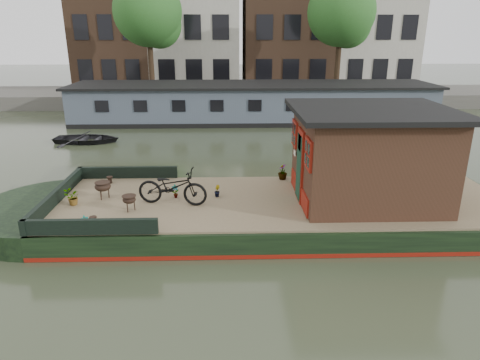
{
  "coord_description": "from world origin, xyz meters",
  "views": [
    {
      "loc": [
        -1.44,
        -10.53,
        4.87
      ],
      "look_at": [
        -1.12,
        0.5,
        1.04
      ],
      "focal_mm": 32.0,
      "sensor_mm": 36.0,
      "label": 1
    }
  ],
  "objects_px": {
    "potted_plant_a": "(175,191)",
    "dinghy": "(87,136)",
    "bicycle": "(172,187)",
    "brazier_rear": "(103,190)",
    "cabin": "(369,154)",
    "brazier_front": "(129,203)"
  },
  "relations": [
    {
      "from": "cabin",
      "to": "bicycle",
      "type": "xyz_separation_m",
      "value": [
        -5.06,
        -0.23,
        -0.75
      ]
    },
    {
      "from": "cabin",
      "to": "dinghy",
      "type": "bearing_deg",
      "value": 138.35
    },
    {
      "from": "cabin",
      "to": "brazier_front",
      "type": "bearing_deg",
      "value": -174.13
    },
    {
      "from": "cabin",
      "to": "brazier_rear",
      "type": "relative_size",
      "value": 8.76
    },
    {
      "from": "cabin",
      "to": "bicycle",
      "type": "bearing_deg",
      "value": -177.43
    },
    {
      "from": "bicycle",
      "to": "brazier_front",
      "type": "distance_m",
      "value": 1.14
    },
    {
      "from": "cabin",
      "to": "brazier_rear",
      "type": "bearing_deg",
      "value": 178.02
    },
    {
      "from": "bicycle",
      "to": "cabin",
      "type": "bearing_deg",
      "value": -76.94
    },
    {
      "from": "brazier_rear",
      "to": "potted_plant_a",
      "type": "bearing_deg",
      "value": -0.65
    },
    {
      "from": "dinghy",
      "to": "potted_plant_a",
      "type": "bearing_deg",
      "value": -146.66
    },
    {
      "from": "brazier_rear",
      "to": "dinghy",
      "type": "bearing_deg",
      "value": 110.01
    },
    {
      "from": "cabin",
      "to": "dinghy",
      "type": "relative_size",
      "value": 1.34
    },
    {
      "from": "bicycle",
      "to": "potted_plant_a",
      "type": "relative_size",
      "value": 4.89
    },
    {
      "from": "brazier_front",
      "to": "brazier_rear",
      "type": "xyz_separation_m",
      "value": [
        -0.88,
        0.87,
        0.03
      ]
    },
    {
      "from": "brazier_front",
      "to": "brazier_rear",
      "type": "height_order",
      "value": "brazier_rear"
    },
    {
      "from": "bicycle",
      "to": "brazier_rear",
      "type": "distance_m",
      "value": 1.98
    },
    {
      "from": "brazier_front",
      "to": "potted_plant_a",
      "type": "bearing_deg",
      "value": 39.08
    },
    {
      "from": "cabin",
      "to": "potted_plant_a",
      "type": "xyz_separation_m",
      "value": [
        -5.05,
        0.22,
        -1.04
      ]
    },
    {
      "from": "bicycle",
      "to": "brazier_front",
      "type": "relative_size",
      "value": 4.53
    },
    {
      "from": "bicycle",
      "to": "brazier_rear",
      "type": "relative_size",
      "value": 3.97
    },
    {
      "from": "potted_plant_a",
      "to": "dinghy",
      "type": "height_order",
      "value": "potted_plant_a"
    },
    {
      "from": "potted_plant_a",
      "to": "dinghy",
      "type": "bearing_deg",
      "value": 120.14
    }
  ]
}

